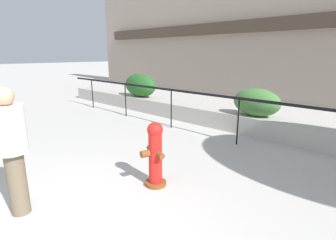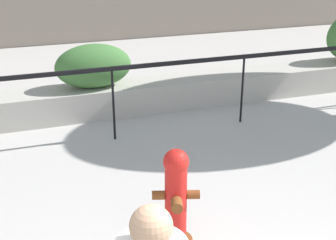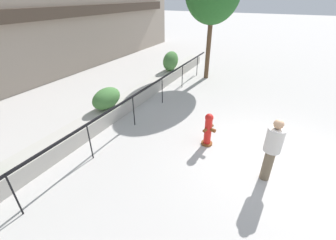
{
  "view_description": "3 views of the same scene",
  "coord_description": "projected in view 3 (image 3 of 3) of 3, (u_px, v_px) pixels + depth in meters",
  "views": [
    {
      "loc": [
        2.9,
        -0.57,
        2.13
      ],
      "look_at": [
        -0.69,
        3.23,
        0.79
      ],
      "focal_mm": 28.0,
      "sensor_mm": 36.0,
      "label": 1
    },
    {
      "loc": [
        -1.31,
        -1.57,
        3.04
      ],
      "look_at": [
        0.49,
        3.8,
        0.68
      ],
      "focal_mm": 50.0,
      "sensor_mm": 36.0,
      "label": 2
    },
    {
      "loc": [
        -5.77,
        0.62,
        4.17
      ],
      "look_at": [
        -0.03,
        3.52,
        0.56
      ],
      "focal_mm": 24.0,
      "sensor_mm": 36.0,
      "label": 3
    }
  ],
  "objects": [
    {
      "name": "pedestrian",
      "position": [
        272.0,
        147.0,
        5.36
      ],
      "size": [
        0.49,
        0.49,
        1.73
      ],
      "color": "brown",
      "rests_on": "ground"
    },
    {
      "name": "ground_plane",
      "position": [
        280.0,
        165.0,
        6.29
      ],
      "size": [
        120.0,
        120.0,
        0.0
      ],
      "primitive_type": "plane",
      "color": "#BCB7B2"
    },
    {
      "name": "planter_wall_low",
      "position": [
        110.0,
        112.0,
        8.53
      ],
      "size": [
        18.0,
        0.7,
        0.5
      ],
      "primitive_type": "cube",
      "color": "#B7B2A8",
      "rests_on": "ground"
    },
    {
      "name": "hedge_bush_1",
      "position": [
        107.0,
        98.0,
        8.16
      ],
      "size": [
        1.28,
        0.7,
        0.74
      ],
      "primitive_type": "ellipsoid",
      "color": "#427538",
      "rests_on": "planter_wall_low"
    },
    {
      "name": "fence_railing_segment",
      "position": [
        133.0,
        99.0,
        7.72
      ],
      "size": [
        15.0,
        0.05,
        1.15
      ],
      "color": "black",
      "rests_on": "ground"
    },
    {
      "name": "fire_hydrant",
      "position": [
        208.0,
        129.0,
        6.89
      ],
      "size": [
        0.48,
        0.47,
        1.08
      ],
      "color": "brown",
      "rests_on": "ground"
    },
    {
      "name": "hedge_bush_2",
      "position": [
        171.0,
        61.0,
        12.2
      ],
      "size": [
        1.32,
        0.65,
        1.01
      ],
      "primitive_type": "ellipsoid",
      "color": "#427538",
      "rests_on": "planter_wall_low"
    }
  ]
}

